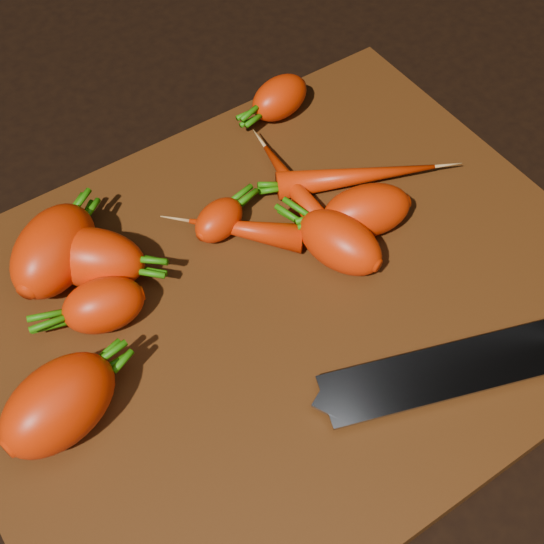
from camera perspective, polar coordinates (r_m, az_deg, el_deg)
ground at (r=0.60m, az=0.54°, el=-2.62°), size 2.00×2.00×0.01m
cutting_board at (r=0.59m, az=0.55°, el=-2.02°), size 0.50×0.40×0.01m
carrot_0 at (r=0.60m, az=-16.11°, el=1.56°), size 0.10×0.09×0.05m
carrot_1 at (r=0.57m, az=-12.57°, el=-2.43°), size 0.07×0.05×0.04m
carrot_2 at (r=0.59m, az=-13.35°, el=1.03°), size 0.09×0.09×0.05m
carrot_3 at (r=0.59m, az=5.15°, el=2.25°), size 0.06×0.08×0.04m
carrot_4 at (r=0.71m, az=0.58°, el=13.00°), size 0.07×0.05×0.04m
carrot_5 at (r=0.61m, az=-4.01°, el=3.92°), size 0.05×0.04×0.03m
carrot_6 at (r=0.62m, az=7.12°, el=4.59°), size 0.08×0.06×0.04m
carrot_7 at (r=0.63m, az=2.06°, el=5.85°), size 0.04×0.13×0.03m
carrot_8 at (r=0.65m, az=6.40°, el=7.18°), size 0.13×0.08×0.02m
carrot_9 at (r=0.61m, az=-1.98°, el=3.19°), size 0.08×0.08×0.02m
carrot_10 at (r=0.53m, az=-15.77°, el=-9.58°), size 0.10×0.07×0.05m
knife at (r=0.57m, az=17.26°, el=-6.10°), size 0.36×0.15×0.02m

